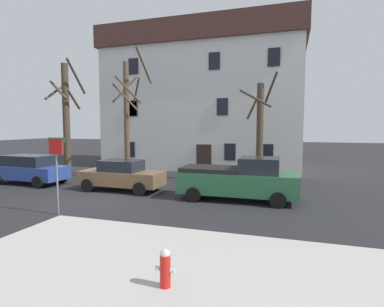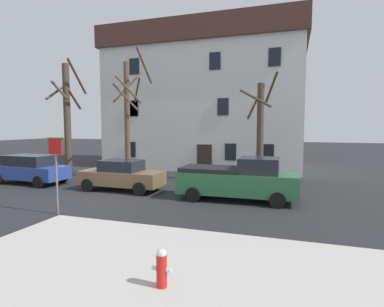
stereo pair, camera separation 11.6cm
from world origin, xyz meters
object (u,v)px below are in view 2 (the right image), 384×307
object	(u,v)px
building_main	(207,99)
car_blue_wagon	(30,169)
fire_hydrant	(162,267)
pickup_truck_green	(238,179)
tree_bare_near	(67,115)
street_sign_pole	(56,161)
tree_bare_mid	(128,115)
car_brown_sedan	(122,175)
tree_bare_far	(260,130)

from	to	relation	value
building_main	car_blue_wagon	world-z (taller)	building_main
fire_hydrant	pickup_truck_green	bearing A→B (deg)	89.00
tree_bare_near	street_sign_pole	world-z (taller)	tree_bare_near
street_sign_pole	tree_bare_mid	bearing A→B (deg)	100.33
car_brown_sedan	street_sign_pole	distance (m)	4.88
tree_bare_far	tree_bare_near	bearing A→B (deg)	179.46
tree_bare_mid	fire_hydrant	size ratio (longest dim) A/B	10.13
tree_bare_near	pickup_truck_green	world-z (taller)	tree_bare_near
building_main	car_brown_sedan	world-z (taller)	building_main
tree_bare_near	car_blue_wagon	xyz separation A→B (m)	(0.80, -4.30, -3.32)
pickup_truck_green	street_sign_pole	size ratio (longest dim) A/B	1.83
building_main	fire_hydrant	xyz separation A→B (m)	(4.59, -20.22, -5.19)
tree_bare_near	tree_bare_far	xyz separation A→B (m)	(13.80, -0.13, -1.01)
car_blue_wagon	tree_bare_mid	bearing A→B (deg)	35.10
pickup_truck_green	street_sign_pole	bearing A→B (deg)	-144.62
tree_bare_near	street_sign_pole	bearing A→B (deg)	-52.38
fire_hydrant	street_sign_pole	distance (m)	7.47
fire_hydrant	street_sign_pole	size ratio (longest dim) A/B	0.27
pickup_truck_green	fire_hydrant	xyz separation A→B (m)	(-0.15, -8.44, -0.43)
car_brown_sedan	building_main	bearing A→B (deg)	82.46
building_main	fire_hydrant	size ratio (longest dim) A/B	20.02
tree_bare_near	tree_bare_mid	xyz separation A→B (m)	(5.54, -0.97, -0.10)
tree_bare_near	tree_bare_far	bearing A→B (deg)	-0.54
tree_bare_mid	pickup_truck_green	bearing A→B (deg)	-25.38
street_sign_pole	tree_bare_near	bearing A→B (deg)	127.62
tree_bare_far	pickup_truck_green	bearing A→B (deg)	-96.27
car_blue_wagon	street_sign_pole	xyz separation A→B (m)	(6.22, -4.81, 1.19)
tree_bare_mid	car_brown_sedan	distance (m)	4.98
tree_bare_far	street_sign_pole	xyz separation A→B (m)	(-6.77, -8.98, -1.12)
building_main	pickup_truck_green	bearing A→B (deg)	-68.09
building_main	tree_bare_far	world-z (taller)	building_main
street_sign_pole	building_main	bearing A→B (deg)	84.59
car_blue_wagon	pickup_truck_green	distance (m)	12.51
car_blue_wagon	fire_hydrant	bearing A→B (deg)	-35.44
car_brown_sedan	fire_hydrant	distance (m)	10.64
building_main	tree_bare_far	xyz separation A→B (m)	(5.24, -7.26, -2.53)
building_main	car_brown_sedan	distance (m)	12.62
tree_bare_mid	fire_hydrant	xyz separation A→B (m)	(7.61, -12.12, -3.57)
tree_bare_mid	fire_hydrant	world-z (taller)	tree_bare_mid
pickup_truck_green	fire_hydrant	distance (m)	8.45
tree_bare_far	car_blue_wagon	xyz separation A→B (m)	(-13.00, -4.17, -2.31)
car_blue_wagon	car_brown_sedan	xyz separation A→B (m)	(6.24, -0.09, -0.07)
pickup_truck_green	fire_hydrant	bearing A→B (deg)	-91.00
tree_bare_near	car_blue_wagon	distance (m)	5.49
car_blue_wagon	pickup_truck_green	xyz separation A→B (m)	(12.50, -0.35, 0.08)
car_blue_wagon	pickup_truck_green	world-z (taller)	pickup_truck_green
tree_bare_far	building_main	bearing A→B (deg)	125.81
building_main	pickup_truck_green	size ratio (longest dim) A/B	2.95
building_main	tree_bare_near	size ratio (longest dim) A/B	1.99
tree_bare_near	car_brown_sedan	bearing A→B (deg)	-31.98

